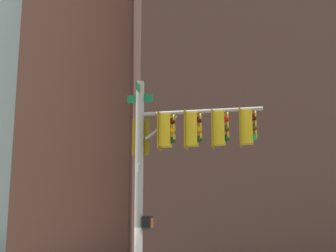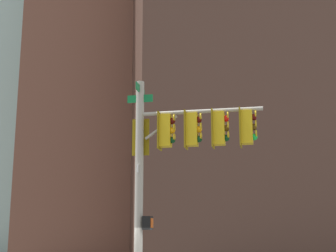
# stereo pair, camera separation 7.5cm
# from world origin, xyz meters

# --- Properties ---
(signal_pole_assembly) EXTENTS (2.02, 3.96, 7.04)m
(signal_pole_assembly) POSITION_xyz_m (0.02, 0.62, 4.76)
(signal_pole_assembly) COLOR #9E998C
(signal_pole_assembly) RESTS_ON ground_plane
(building_brick_nearside) EXTENTS (19.71, 16.75, 41.49)m
(building_brick_nearside) POSITION_xyz_m (-40.01, -0.16, 20.74)
(building_brick_nearside) COLOR brown
(building_brick_nearside) RESTS_ON ground_plane
(building_brick_midblock) EXTENTS (20.39, 16.46, 43.47)m
(building_brick_midblock) POSITION_xyz_m (-31.30, 9.99, 21.74)
(building_brick_midblock) COLOR #4C3328
(building_brick_midblock) RESTS_ON ground_plane
(building_glass_tower) EXTENTS (25.59, 24.01, 62.91)m
(building_glass_tower) POSITION_xyz_m (-59.88, -7.44, 31.46)
(building_glass_tower) COLOR #9EC6C1
(building_glass_tower) RESTS_ON ground_plane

